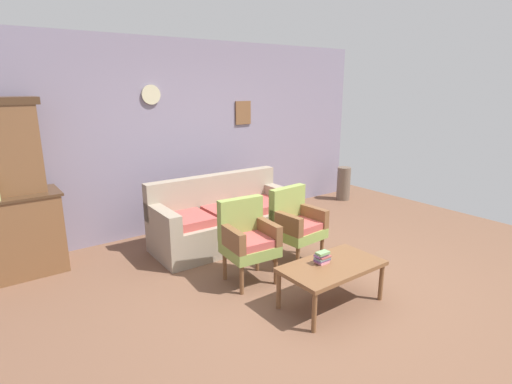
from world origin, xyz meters
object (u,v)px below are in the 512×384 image
Objects in this scene: armchair_by_doorway at (248,237)px; floor_vase_by_wall at (344,183)px; armchair_row_middle at (296,222)px; book_stack_on_table at (322,257)px; floral_couch at (225,220)px; side_cabinet at (7,237)px; coffee_table at (332,269)px.

floor_vase_by_wall is at bearing 25.30° from armchair_by_doorway.
armchair_row_middle is at bearing 4.42° from armchair_by_doorway.
floral_couch is at bearing 88.09° from book_stack_on_table.
floral_couch is 3.21× the size of floor_vase_by_wall.
book_stack_on_table is at bearing -117.08° from armchair_row_middle.
floral_couch is at bearing -13.88° from side_cabinet.
book_stack_on_table is (-0.45, -0.87, -0.02)m from armchair_row_middle.
armchair_by_doorway reaches higher than coffee_table.
floral_couch is 1.08m from armchair_row_middle.
armchair_row_middle reaches higher than coffee_table.
floral_couch is 1.94m from coffee_table.
side_cabinet is 2.51m from floral_couch.
armchair_row_middle is 1.48× the size of floor_vase_by_wall.
floor_vase_by_wall is at bearing 39.90° from coffee_table.
book_stack_on_table is 0.26× the size of floor_vase_by_wall.
floral_couch is 2.17× the size of armchair_by_doorway.
armchair_by_doorway is 0.75m from armchair_row_middle.
side_cabinet is 1.90× the size of floor_vase_by_wall.
armchair_row_middle is 1.04m from coffee_table.
side_cabinet reaches higher than floor_vase_by_wall.
book_stack_on_table is (-0.06, -1.86, 0.15)m from floral_couch.
armchair_by_doorway and armchair_row_middle have the same top height.
coffee_table is at bearing -140.10° from floor_vase_by_wall.
floor_vase_by_wall is at bearing 9.77° from floral_couch.
floral_couch is at bearing 89.80° from coffee_table.
floral_couch is (2.44, -0.60, -0.14)m from side_cabinet.
floral_couch is 1.87m from book_stack_on_table.
armchair_by_doorway is 5.67× the size of book_stack_on_table.
side_cabinet is 2.65m from armchair_by_doorway.
floral_couch and armchair_by_doorway have the same top height.
armchair_by_doorway is at bearing 111.87° from coffee_table.
floral_couch is at bearing -170.23° from floor_vase_by_wall.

